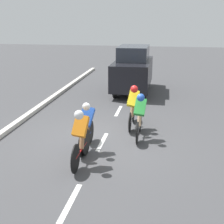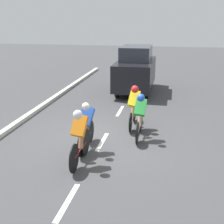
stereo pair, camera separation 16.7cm
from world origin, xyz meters
The scene contains 10 objects.
ground_plane centered at (0.00, 0.00, 0.00)m, with size 60.00×60.00×0.00m, color #424244.
lane_stripe_near centered at (0.00, 3.40, 0.00)m, with size 0.12×1.40×0.01m, color white.
lane_stripe_mid centered at (0.00, 0.20, 0.00)m, with size 0.12×1.40×0.01m, color white.
lane_stripe_far centered at (0.00, -3.00, 0.00)m, with size 0.12×1.40×0.01m, color white.
curb centered at (3.20, 0.20, 0.07)m, with size 0.20×25.02×0.14m, color beige.
cyclist_green centered at (-1.06, -0.28, 0.77)m, with size 0.38×1.72×1.47m.
cyclist_yellow centered at (-0.75, -1.18, 0.81)m, with size 0.41×1.69×1.50m.
cyclist_orange centered at (0.22, 1.72, 0.79)m, with size 0.38×1.75×1.51m.
cyclist_blue centered at (0.29, 0.87, 0.76)m, with size 0.42×1.64×1.45m.
support_car centered at (-0.18, -6.35, 1.10)m, with size 1.70×3.93×2.20m.
Camera 1 is at (-1.77, 8.64, 3.62)m, focal length 50.00 mm.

